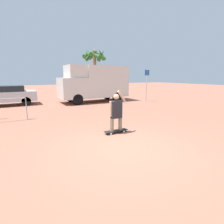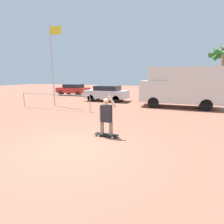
# 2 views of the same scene
# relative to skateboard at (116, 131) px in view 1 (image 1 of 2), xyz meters

# --- Properties ---
(ground_plane) EXTENTS (80.00, 80.00, 0.00)m
(ground_plane) POSITION_rel_skateboard_xyz_m (-0.53, -1.34, -0.08)
(ground_plane) COLOR #935B47
(skateboard) EXTENTS (0.91, 0.26, 0.09)m
(skateboard) POSITION_rel_skateboard_xyz_m (0.00, 0.00, 0.00)
(skateboard) COLOR black
(skateboard) RESTS_ON ground_plane
(person_skateboarder) EXTENTS (0.68, 0.22, 1.49)m
(person_skateboarder) POSITION_rel_skateboard_xyz_m (-0.00, -0.00, 0.77)
(person_skateboarder) COLOR gray
(person_skateboarder) RESTS_ON skateboard
(camper_van) EXTENTS (5.48, 2.11, 2.88)m
(camper_van) POSITION_rel_skateboard_xyz_m (2.67, 7.88, 1.49)
(camper_van) COLOR black
(camper_van) RESTS_ON ground_plane
(parked_car_silver) EXTENTS (3.90, 1.85, 1.41)m
(parked_car_silver) POSITION_rel_skateboard_xyz_m (-3.65, 9.16, 0.68)
(parked_car_silver) COLOR black
(parked_car_silver) RESTS_ON ground_plane
(palm_tree_near_van) EXTENTS (3.45, 3.52, 5.82)m
(palm_tree_near_van) POSITION_rel_skateboard_xyz_m (7.30, 18.29, 4.60)
(palm_tree_near_van) COLOR brown
(palm_tree_near_van) RESTS_ON ground_plane
(street_sign) EXTENTS (0.44, 0.06, 2.57)m
(street_sign) POSITION_rel_skateboard_xyz_m (6.43, 5.90, 1.56)
(street_sign) COLOR #B7B7BC
(street_sign) RESTS_ON ground_plane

